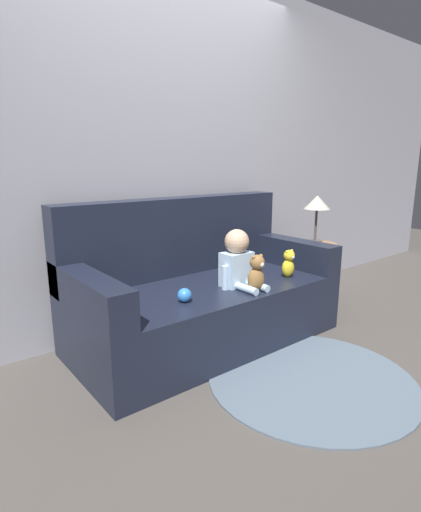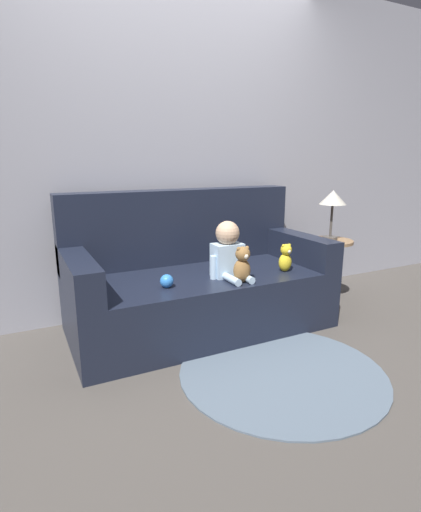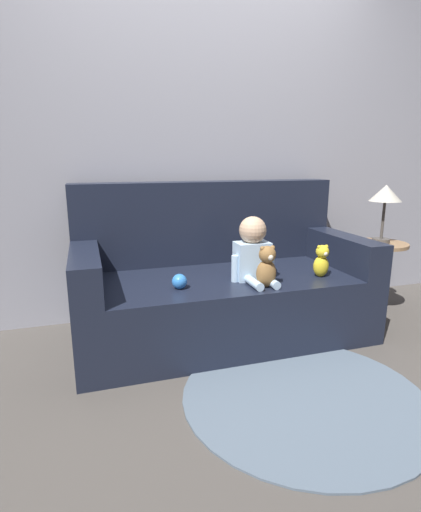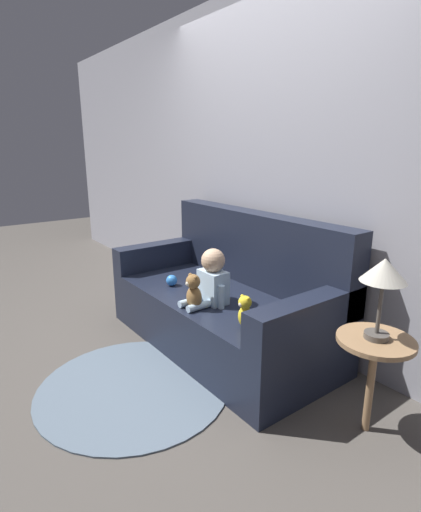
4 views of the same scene
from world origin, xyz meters
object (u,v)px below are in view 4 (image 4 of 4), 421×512
object	(u,v)px
toy_ball	(172,280)
teddy_bear_brown	(194,292)
plush_toy_side	(245,312)
side_table	(380,308)
person_baby	(212,279)
couch	(227,301)

from	to	relation	value
toy_ball	teddy_bear_brown	bearing A→B (deg)	-13.89
toy_ball	plush_toy_side	bearing A→B (deg)	-1.95
plush_toy_side	side_table	xyz separation A→B (m)	(0.67, 0.28, 0.18)
person_baby	toy_ball	world-z (taller)	person_baby
couch	plush_toy_side	bearing A→B (deg)	-29.08
person_baby	plush_toy_side	world-z (taller)	person_baby
person_baby	plush_toy_side	xyz separation A→B (m)	(0.43, -0.07, -0.07)
plush_toy_side	toy_ball	distance (m)	0.89
couch	side_table	xyz separation A→B (m)	(1.22, -0.03, 0.37)
person_baby	teddy_bear_brown	size ratio (longest dim) A/B	1.58
plush_toy_side	person_baby	bearing A→B (deg)	170.46
couch	person_baby	bearing A→B (deg)	-61.37
person_baby	plush_toy_side	size ratio (longest dim) A/B	1.90
couch	teddy_bear_brown	bearing A→B (deg)	-69.85
toy_ball	side_table	size ratio (longest dim) A/B	0.09
couch	plush_toy_side	distance (m)	0.66
toy_ball	side_table	distance (m)	1.59
teddy_bear_brown	plush_toy_side	world-z (taller)	teddy_bear_brown
teddy_bear_brown	plush_toy_side	xyz separation A→B (m)	(0.41, 0.09, -0.02)
couch	toy_ball	size ratio (longest dim) A/B	21.39
toy_ball	side_table	bearing A→B (deg)	9.06
side_table	toy_ball	bearing A→B (deg)	-170.94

